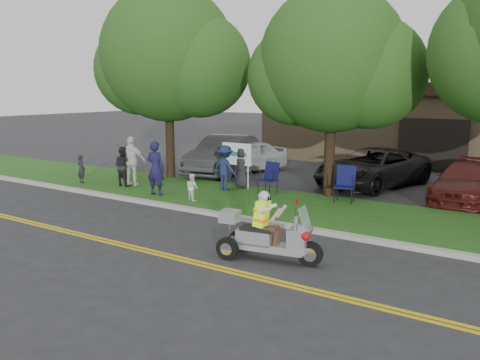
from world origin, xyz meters
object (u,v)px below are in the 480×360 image
Objects in this scene: parked_car_left at (225,155)px; parked_car_right at (467,182)px; trike_scooter at (265,236)px; lawn_chair_a at (270,176)px; lawn_chair_b at (345,182)px; spectator_adult_mid at (123,166)px; spectator_adult_left at (156,168)px; parked_car_far_left at (244,156)px; parked_car_mid at (373,168)px; spectator_adult_right at (132,161)px.

parked_car_left is 9.97m from parked_car_right.
trike_scooter is 2.18× the size of lawn_chair_a.
spectator_adult_mid is (-7.97, -2.11, 0.09)m from lawn_chair_b.
spectator_adult_left is (-3.04, -2.51, 0.32)m from lawn_chair_a.
spectator_adult_left is at bearing 142.46° from trike_scooter.
parked_car_far_left is 0.95× the size of parked_car_right.
lawn_chair_a is 0.21× the size of parked_car_left.
parked_car_left reaches higher than lawn_chair_a.
parked_car_mid reaches higher than parked_car_right.
parked_car_left is at bearing -105.07° from spectator_adult_mid.
parked_car_far_left is 0.82× the size of parked_car_left.
parked_car_left is 0.97× the size of parked_car_mid.
lawn_chair_b is at bearing -167.12° from spectator_adult_mid.
parked_car_right is (5.88, 2.97, -0.07)m from lawn_chair_a.
spectator_adult_left reaches higher than lawn_chair_b.
parked_car_left is (-6.82, 2.82, 0.08)m from lawn_chair_b.
spectator_adult_left is 10.47m from parked_car_right.
parked_car_right is (3.15, 2.80, -0.12)m from lawn_chair_b.
lawn_chair_a is 0.24× the size of parked_car_right.
spectator_adult_mid is 0.36× the size of parked_car_far_left.
lawn_chair_b is at bearing 8.39° from lawn_chair_a.
spectator_adult_left is (-6.45, 3.42, 0.50)m from trike_scooter.
spectator_adult_mid is at bearing -21.89° from spectator_adult_left.
trike_scooter is 0.45× the size of parked_car_mid.
spectator_adult_mid is at bearing -178.29° from lawn_chair_b.
spectator_adult_mid is (-2.20, 0.56, -0.19)m from spectator_adult_left.
lawn_chair_b is 0.23× the size of parked_car_left.
lawn_chair_b is (-0.68, 6.09, 0.22)m from trike_scooter.
spectator_adult_mid is at bearing 16.31° from spectator_adult_right.
parked_car_far_left is at bearing -107.68° from spectator_adult_mid.
trike_scooter is 1.58× the size of spectator_adult_mid.
parked_car_far_left is 0.96m from parked_car_left.
spectator_adult_left reaches higher than lawn_chair_a.
parked_car_mid is at bearing -145.64° from spectator_adult_mid.
spectator_adult_mid reaches higher than parked_car_right.
spectator_adult_left is 0.37× the size of parked_car_left.
lawn_chair_a is 0.26× the size of parked_car_far_left.
trike_scooter is at bearing 134.02° from spectator_adult_right.
spectator_adult_mid reaches higher than trike_scooter.
lawn_chair_b is 6.37m from spectator_adult_left.
parked_car_far_left is 9.54m from parked_car_right.
spectator_adult_left is 0.42× the size of parked_car_right.
spectator_adult_left and spectator_adult_right have the same top height.
spectator_adult_mid is at bearing -155.69° from parked_car_right.
lawn_chair_a is 5.06m from parked_car_left.
parked_car_mid is at bearing 61.69° from lawn_chair_a.
parked_car_left is (-0.47, -0.83, 0.13)m from parked_car_far_left.
spectator_adult_mid is 0.34× the size of parked_car_right.
spectator_adult_right is 11.83m from parked_car_right.
trike_scooter is 0.53× the size of parked_car_right.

